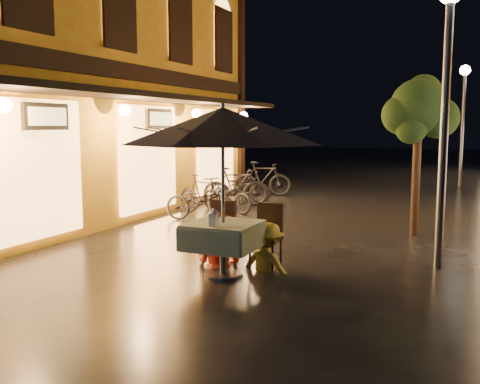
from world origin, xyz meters
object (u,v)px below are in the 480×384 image
at_px(bicycle_0, 201,202).
at_px(person_yellow, 267,224).
at_px(streetlamp_near, 447,72).
at_px(patio_umbrella, 223,126).
at_px(table_lantern, 214,216).
at_px(person_orange, 219,213).
at_px(cafe_table, 223,236).

bearing_deg(bicycle_0, person_yellow, -147.17).
xyz_separation_m(streetlamp_near, patio_umbrella, (-2.80, -1.67, -0.77)).
bearing_deg(table_lantern, person_yellow, 61.82).
xyz_separation_m(table_lantern, bicycle_0, (-2.37, 4.11, -0.47)).
relative_size(streetlamp_near, person_yellow, 3.02).
distance_m(person_orange, bicycle_0, 3.88).
bearing_deg(patio_umbrella, bicycle_0, 121.76).
height_order(cafe_table, table_lantern, table_lantern).
height_order(patio_umbrella, table_lantern, patio_umbrella).
height_order(streetlamp_near, person_yellow, streetlamp_near).
bearing_deg(table_lantern, patio_umbrella, 90.00).
height_order(person_yellow, bicycle_0, person_yellow).
height_order(streetlamp_near, person_orange, streetlamp_near).
bearing_deg(cafe_table, patio_umbrella, -135.00).
xyz_separation_m(streetlamp_near, cafe_table, (-2.80, -1.67, -2.33)).
relative_size(person_orange, bicycle_0, 0.96).
distance_m(cafe_table, table_lantern, 0.44).
relative_size(streetlamp_near, cafe_table, 4.27).
relative_size(streetlamp_near, table_lantern, 16.92).
xyz_separation_m(table_lantern, person_yellow, (0.46, 0.85, -0.22)).
bearing_deg(person_orange, person_yellow, -172.43).
bearing_deg(cafe_table, bicycle_0, 121.76).
bearing_deg(streetlamp_near, patio_umbrella, -149.20).
relative_size(cafe_table, table_lantern, 3.96).
distance_m(person_orange, person_yellow, 0.79).
height_order(person_orange, person_yellow, person_orange).
distance_m(table_lantern, person_orange, 0.90).
distance_m(patio_umbrella, bicycle_0, 4.81).
xyz_separation_m(person_orange, bicycle_0, (-2.04, 3.29, -0.37)).
distance_m(patio_umbrella, person_yellow, 1.62).
bearing_deg(person_orange, streetlamp_near, -154.38).
bearing_deg(streetlamp_near, person_yellow, -154.68).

